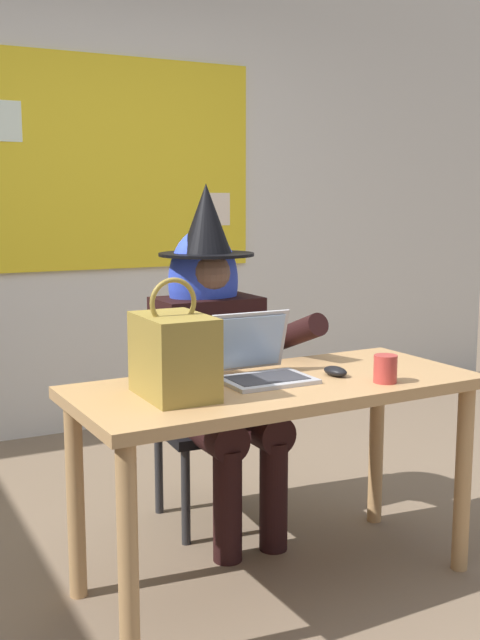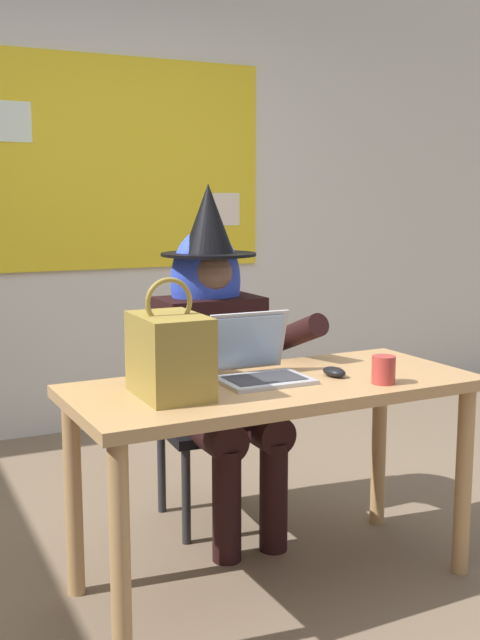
{
  "view_description": "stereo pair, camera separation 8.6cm",
  "coord_description": "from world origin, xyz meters",
  "px_view_note": "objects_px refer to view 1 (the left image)",
  "views": [
    {
      "loc": [
        -1.07,
        -2.26,
        1.35
      ],
      "look_at": [
        0.23,
        0.26,
        0.9
      ],
      "focal_mm": 43.27,
      "sensor_mm": 36.0,
      "label": 1
    },
    {
      "loc": [
        -0.99,
        -2.3,
        1.35
      ],
      "look_at": [
        0.23,
        0.26,
        0.9
      ],
      "focal_mm": 43.27,
      "sensor_mm": 36.0,
      "label": 2
    }
  ],
  "objects_px": {
    "coffee_mug": "(385,369)",
    "person_costumed": "(213,343)",
    "desk_main": "(277,410)",
    "laptop": "(260,365)",
    "computer_mouse": "(335,371)",
    "handbag": "(174,355)",
    "chair_at_desk": "(202,404)"
  },
  "relations": [
    {
      "from": "coffee_mug",
      "to": "person_costumed",
      "type": "bearing_deg",
      "value": 112.32
    },
    {
      "from": "desk_main",
      "to": "laptop",
      "type": "xyz_separation_m",
      "value": [
        -0.04,
        0.06,
        0.15
      ]
    },
    {
      "from": "computer_mouse",
      "to": "desk_main",
      "type": "bearing_deg",
      "value": 167.67
    },
    {
      "from": "laptop",
      "to": "person_costumed",
      "type": "bearing_deg",
      "value": 83.65
    },
    {
      "from": "handbag",
      "to": "laptop",
      "type": "bearing_deg",
      "value": 13.85
    },
    {
      "from": "person_costumed",
      "to": "laptop",
      "type": "height_order",
      "value": "person_costumed"
    },
    {
      "from": "laptop",
      "to": "computer_mouse",
      "type": "bearing_deg",
      "value": -17.87
    },
    {
      "from": "chair_at_desk",
      "to": "handbag",
      "type": "relative_size",
      "value": 2.34
    },
    {
      "from": "laptop",
      "to": "coffee_mug",
      "type": "distance_m",
      "value": 0.43
    },
    {
      "from": "laptop",
      "to": "coffee_mug",
      "type": "height_order",
      "value": "laptop"
    },
    {
      "from": "handbag",
      "to": "chair_at_desk",
      "type": "bearing_deg",
      "value": 59.32
    },
    {
      "from": "chair_at_desk",
      "to": "laptop",
      "type": "bearing_deg",
      "value": -2.09
    },
    {
      "from": "person_costumed",
      "to": "coffee_mug",
      "type": "height_order",
      "value": "person_costumed"
    },
    {
      "from": "chair_at_desk",
      "to": "handbag",
      "type": "height_order",
      "value": "handbag"
    },
    {
      "from": "desk_main",
      "to": "handbag",
      "type": "distance_m",
      "value": 0.46
    },
    {
      "from": "computer_mouse",
      "to": "handbag",
      "type": "bearing_deg",
      "value": 174.11
    },
    {
      "from": "laptop",
      "to": "chair_at_desk",
      "type": "bearing_deg",
      "value": 84.54
    },
    {
      "from": "handbag",
      "to": "coffee_mug",
      "type": "height_order",
      "value": "handbag"
    },
    {
      "from": "desk_main",
      "to": "computer_mouse",
      "type": "relative_size",
      "value": 13.72
    },
    {
      "from": "desk_main",
      "to": "coffee_mug",
      "type": "relative_size",
      "value": 15.02
    },
    {
      "from": "person_costumed",
      "to": "computer_mouse",
      "type": "bearing_deg",
      "value": 19.12
    },
    {
      "from": "desk_main",
      "to": "coffee_mug",
      "type": "xyz_separation_m",
      "value": [
        0.32,
        -0.18,
        0.15
      ]
    },
    {
      "from": "desk_main",
      "to": "laptop",
      "type": "height_order",
      "value": "laptop"
    },
    {
      "from": "laptop",
      "to": "desk_main",
      "type": "bearing_deg",
      "value": -58.96
    },
    {
      "from": "chair_at_desk",
      "to": "person_costumed",
      "type": "relative_size",
      "value": 0.63
    },
    {
      "from": "person_costumed",
      "to": "computer_mouse",
      "type": "relative_size",
      "value": 13.59
    },
    {
      "from": "person_costumed",
      "to": "handbag",
      "type": "relative_size",
      "value": 3.74
    },
    {
      "from": "laptop",
      "to": "computer_mouse",
      "type": "relative_size",
      "value": 2.92
    },
    {
      "from": "person_costumed",
      "to": "chair_at_desk",
      "type": "bearing_deg",
      "value": 177.4
    },
    {
      "from": "computer_mouse",
      "to": "laptop",
      "type": "bearing_deg",
      "value": 155.91
    },
    {
      "from": "desk_main",
      "to": "computer_mouse",
      "type": "height_order",
      "value": "computer_mouse"
    },
    {
      "from": "chair_at_desk",
      "to": "handbag",
      "type": "xyz_separation_m",
      "value": [
        -0.41,
        -0.7,
        0.38
      ]
    }
  ]
}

